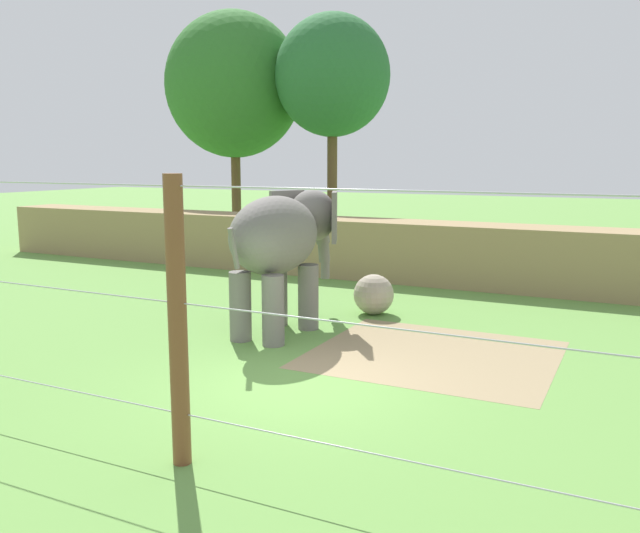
# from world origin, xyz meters

# --- Properties ---
(ground_plane) EXTENTS (120.00, 120.00, 0.00)m
(ground_plane) POSITION_xyz_m (0.00, 0.00, 0.00)
(ground_plane) COLOR #609342
(dirt_patch) EXTENTS (4.58, 4.18, 0.01)m
(dirt_patch) POSITION_xyz_m (1.51, 2.68, 0.00)
(dirt_patch) COLOR #937F5B
(dirt_patch) RESTS_ON ground
(embankment_wall) EXTENTS (36.00, 1.80, 1.85)m
(embankment_wall) POSITION_xyz_m (0.00, 10.11, 0.93)
(embankment_wall) COLOR #997F56
(embankment_wall) RESTS_ON ground
(elephant) EXTENTS (1.74, 4.14, 3.07)m
(elephant) POSITION_xyz_m (-2.01, 2.94, 2.03)
(elephant) COLOR slate
(elephant) RESTS_ON ground
(enrichment_ball) EXTENTS (0.99, 0.99, 0.99)m
(enrichment_ball) POSITION_xyz_m (-0.81, 5.32, 0.49)
(enrichment_ball) COLOR tan
(enrichment_ball) RESTS_ON ground
(cable_fence) EXTENTS (12.02, 0.23, 3.61)m
(cable_fence) POSITION_xyz_m (0.01, -3.25, 1.81)
(cable_fence) COLOR brown
(cable_fence) RESTS_ON ground
(tree_far_left) EXTENTS (4.96, 4.96, 9.92)m
(tree_far_left) POSITION_xyz_m (-7.48, 17.05, 7.28)
(tree_far_left) COLOR brown
(tree_far_left) RESTS_ON ground
(tree_left_of_centre) EXTENTS (6.31, 6.31, 10.45)m
(tree_left_of_centre) POSITION_xyz_m (-12.45, 16.95, 7.12)
(tree_left_of_centre) COLOR brown
(tree_left_of_centre) RESTS_ON ground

